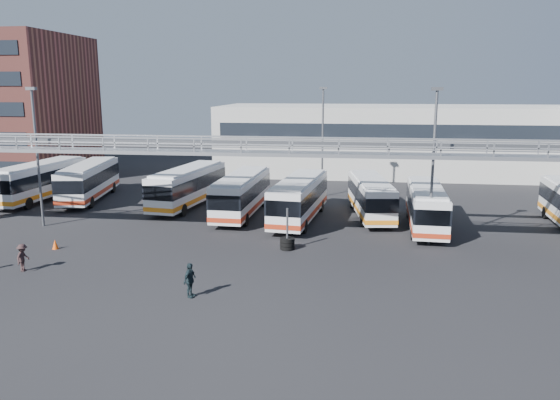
# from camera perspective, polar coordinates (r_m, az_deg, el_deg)

# --- Properties ---
(ground) EXTENTS (140.00, 140.00, 0.00)m
(ground) POSITION_cam_1_polar(r_m,az_deg,el_deg) (31.40, -5.47, -7.31)
(ground) COLOR black
(ground) RESTS_ON ground
(gantry) EXTENTS (51.40, 5.15, 7.10)m
(gantry) POSITION_cam_1_polar(r_m,az_deg,el_deg) (35.74, -3.50, 4.14)
(gantry) COLOR gray
(gantry) RESTS_ON ground
(warehouse) EXTENTS (42.00, 14.00, 8.00)m
(warehouse) POSITION_cam_1_polar(r_m,az_deg,el_deg) (67.35, 12.12, 6.20)
(warehouse) COLOR #9E9E99
(warehouse) RESTS_ON ground
(light_pole_left) EXTENTS (0.70, 0.35, 10.21)m
(light_pole_left) POSITION_cam_1_polar(r_m,az_deg,el_deg) (43.65, -24.07, 4.82)
(light_pole_left) COLOR #4C4F54
(light_pole_left) RESTS_ON ground
(light_pole_mid) EXTENTS (0.70, 0.35, 10.21)m
(light_pole_mid) POSITION_cam_1_polar(r_m,az_deg,el_deg) (36.50, 15.73, 4.24)
(light_pole_mid) COLOR #4C4F54
(light_pole_mid) RESTS_ON ground
(light_pole_back) EXTENTS (0.70, 0.35, 10.21)m
(light_pole_back) POSITION_cam_1_polar(r_m,az_deg,el_deg) (51.15, 4.48, 6.68)
(light_pole_back) COLOR #4C4F54
(light_pole_back) RESTS_ON ground
(bus_0) EXTENTS (3.32, 11.55, 3.47)m
(bus_0) POSITION_cam_1_polar(r_m,az_deg,el_deg) (54.27, -23.74, 1.95)
(bus_0) COLOR silver
(bus_0) RESTS_ON ground
(bus_1) EXTENTS (4.37, 11.37, 3.37)m
(bus_1) POSITION_cam_1_polar(r_m,az_deg,el_deg) (52.94, -19.32, 2.01)
(bus_1) COLOR silver
(bus_1) RESTS_ON ground
(bus_3) EXTENTS (4.06, 11.39, 3.39)m
(bus_3) POSITION_cam_1_polar(r_m,az_deg,el_deg) (47.88, -9.58, 1.54)
(bus_3) COLOR silver
(bus_3) RESTS_ON ground
(bus_4) EXTENTS (2.93, 11.00, 3.32)m
(bus_4) POSITION_cam_1_polar(r_m,az_deg,el_deg) (44.12, -4.02, 0.76)
(bus_4) COLOR silver
(bus_4) RESTS_ON ground
(bus_5) EXTENTS (3.73, 11.23, 3.35)m
(bus_5) POSITION_cam_1_polar(r_m,az_deg,el_deg) (42.09, 2.03, 0.27)
(bus_5) COLOR silver
(bus_5) RESTS_ON ground
(bus_6) EXTENTS (3.71, 10.48, 3.11)m
(bus_6) POSITION_cam_1_polar(r_m,az_deg,el_deg) (44.00, 9.44, 0.45)
(bus_6) COLOR silver
(bus_6) RESTS_ON ground
(bus_7) EXTENTS (2.89, 10.45, 3.14)m
(bus_7) POSITION_cam_1_polar(r_m,az_deg,el_deg) (41.25, 15.03, -0.53)
(bus_7) COLOR silver
(bus_7) RESTS_ON ground
(pedestrian_c) EXTENTS (0.59, 1.03, 1.58)m
(pedestrian_c) POSITION_cam_1_polar(r_m,az_deg,el_deg) (34.13, -25.29, -5.46)
(pedestrian_c) COLOR black
(pedestrian_c) RESTS_ON ground
(pedestrian_d) EXTENTS (0.66, 1.10, 1.75)m
(pedestrian_d) POSITION_cam_1_polar(r_m,az_deg,el_deg) (27.53, -9.40, -8.27)
(pedestrian_d) COLOR black
(pedestrian_d) RESTS_ON ground
(cone_right) EXTENTS (0.50, 0.50, 0.63)m
(cone_right) POSITION_cam_1_polar(r_m,az_deg,el_deg) (37.97, -22.44, -4.29)
(cone_right) COLOR #E04B0C
(cone_right) RESTS_ON ground
(tire_stack) EXTENTS (0.94, 0.94, 2.70)m
(tire_stack) POSITION_cam_1_polar(r_m,az_deg,el_deg) (35.01, 0.77, -4.45)
(tire_stack) COLOR black
(tire_stack) RESTS_ON ground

